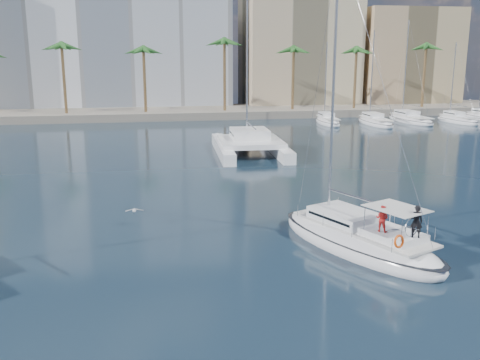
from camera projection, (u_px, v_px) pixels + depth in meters
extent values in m
plane|color=black|center=(267.00, 239.00, 29.55)|extent=(160.00, 160.00, 0.00)
cube|color=gray|center=(183.00, 112.00, 87.82)|extent=(120.00, 14.00, 1.20)
cube|color=white|center=(108.00, 30.00, 94.16)|extent=(42.00, 16.00, 28.00)
cube|color=tan|center=(298.00, 54.00, 98.09)|extent=(20.00, 14.00, 20.00)
cube|color=tan|center=(404.00, 59.00, 99.87)|extent=(18.00, 12.00, 18.00)
cylinder|color=brown|center=(184.00, 85.00, 82.92)|extent=(0.44, 0.44, 10.50)
sphere|color=#255B21|center=(184.00, 50.00, 81.72)|extent=(3.60, 3.60, 3.60)
cylinder|color=brown|center=(389.00, 83.00, 88.81)|extent=(0.44, 0.44, 10.50)
sphere|color=#255B21|center=(391.00, 50.00, 87.60)|extent=(3.60, 3.60, 3.60)
ellipsoid|color=white|center=(358.00, 243.00, 27.94)|extent=(7.41, 11.29, 2.24)
ellipsoid|color=black|center=(358.00, 237.00, 27.87)|extent=(7.48, 11.40, 0.18)
cube|color=silver|center=(361.00, 228.00, 27.58)|extent=(5.44, 8.42, 0.12)
cube|color=white|center=(345.00, 216.00, 28.51)|extent=(3.52, 4.16, 0.60)
cube|color=black|center=(345.00, 215.00, 28.50)|extent=(3.37, 3.79, 0.14)
cylinder|color=#B7BABF|center=(333.00, 86.00, 27.96)|extent=(0.15, 0.15, 14.17)
cylinder|color=#B7BABF|center=(358.00, 198.00, 27.47)|extent=(1.82, 4.06, 0.11)
cube|color=white|center=(393.00, 235.00, 25.83)|extent=(2.95, 3.29, 0.36)
cube|color=silver|center=(397.00, 208.00, 25.43)|extent=(2.95, 3.29, 0.04)
torus|color=silver|center=(412.00, 227.00, 24.83)|extent=(0.90, 0.43, 0.96)
torus|color=#F04D0C|center=(399.00, 241.00, 23.86)|extent=(0.66, 0.43, 0.64)
imported|color=black|center=(416.00, 221.00, 24.77)|extent=(0.67, 0.56, 1.56)
imported|color=red|center=(382.00, 219.00, 25.64)|extent=(0.80, 0.79, 1.30)
cube|color=white|center=(223.00, 148.00, 54.58)|extent=(1.88, 13.49, 1.10)
cube|color=white|center=(276.00, 147.00, 55.27)|extent=(1.88, 13.49, 1.10)
cube|color=white|center=(250.00, 142.00, 54.10)|extent=(6.49, 7.70, 0.50)
cube|color=white|center=(250.00, 134.00, 54.59)|extent=(3.90, 4.22, 1.00)
cube|color=black|center=(250.00, 133.00, 54.58)|extent=(3.89, 3.68, 0.18)
cylinder|color=#B7BABF|center=(247.00, 49.00, 54.59)|extent=(0.18, 0.18, 17.93)
ellipsoid|color=silver|center=(134.00, 210.00, 31.44)|extent=(0.22, 0.41, 0.20)
sphere|color=silver|center=(134.00, 209.00, 31.62)|extent=(0.11, 0.11, 0.11)
cube|color=gray|center=(129.00, 210.00, 31.38)|extent=(0.47, 0.17, 0.11)
cube|color=gray|center=(139.00, 210.00, 31.48)|extent=(0.47, 0.17, 0.11)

